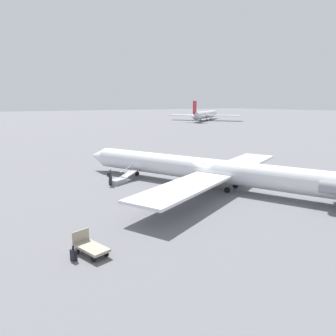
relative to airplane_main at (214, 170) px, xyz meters
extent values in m
plane|color=slate|center=(0.85, 0.36, -1.81)|extent=(600.00, 600.00, 0.00)
cylinder|color=silver|center=(0.85, 0.36, -0.01)|extent=(26.68, 13.10, 2.31)
cone|color=silver|center=(14.90, 6.34, -0.01)|extent=(3.23, 3.08, 2.27)
cube|color=silver|center=(-3.20, 6.29, -0.19)|extent=(8.01, 12.28, 0.23)
cube|color=silver|center=(2.31, -6.67, -0.19)|extent=(8.01, 12.28, 0.23)
cylinder|color=black|center=(9.22, 3.93, -1.52)|extent=(0.58, 0.36, 0.57)
cylinder|color=gray|center=(9.22, 3.93, -1.14)|extent=(0.10, 0.10, 0.18)
cylinder|color=black|center=(-2.14, 0.22, -1.52)|extent=(0.58, 0.36, 0.57)
cylinder|color=gray|center=(-2.14, 0.22, -1.14)|extent=(0.10, 0.10, 0.18)
cylinder|color=black|center=(-1.33, -1.69, -1.52)|extent=(0.58, 0.36, 0.57)
cylinder|color=gray|center=(-1.33, -1.69, -1.14)|extent=(0.10, 0.10, 0.18)
cylinder|color=silver|center=(96.21, -79.66, 0.84)|extent=(23.99, 30.85, 3.42)
cone|color=silver|center=(107.95, -95.59, 0.84)|extent=(4.92, 5.01, 3.35)
cone|color=silver|center=(84.28, -63.46, 0.84)|extent=(5.33, 5.56, 3.35)
cube|color=red|center=(84.80, -64.18, 4.43)|extent=(3.06, 4.01, 5.47)
cube|color=silver|center=(84.52, -63.79, 1.18)|extent=(8.92, 7.32, 0.17)
cube|color=silver|center=(102.58, -72.75, 0.58)|extent=(15.35, 13.32, 0.34)
cube|color=silver|center=(87.72, -83.69, 0.58)|extent=(15.35, 13.32, 0.34)
cylinder|color=black|center=(103.12, -89.03, -1.38)|extent=(0.67, 0.81, 0.85)
cylinder|color=#2D2D33|center=(103.12, -89.03, -0.83)|extent=(0.15, 0.15, 0.26)
cylinder|color=black|center=(95.33, -75.87, -1.38)|extent=(0.67, 0.81, 0.85)
cylinder|color=#2D2D33|center=(95.33, -75.87, -0.83)|extent=(0.15, 0.15, 0.26)
cylinder|color=black|center=(92.85, -77.69, -1.38)|extent=(0.67, 0.81, 0.85)
cylinder|color=#2D2D33|center=(92.85, -77.69, -0.83)|extent=(0.15, 0.15, 0.26)
cube|color=#99999E|center=(6.97, 7.43, -1.56)|extent=(1.72, 2.09, 0.50)
cube|color=#99999E|center=(7.75, 5.59, -1.04)|extent=(1.70, 2.40, 0.66)
cube|color=#99999E|center=(8.17, 5.77, -0.54)|extent=(0.92, 2.06, 0.60)
cube|color=#23232D|center=(6.77, 8.37, -1.38)|extent=(0.29, 0.34, 0.85)
cylinder|color=#33384C|center=(6.77, 8.37, -0.63)|extent=(0.36, 0.36, 0.65)
sphere|color=#936B4C|center=(6.77, 8.37, -0.19)|extent=(0.24, 0.24, 0.24)
cube|color=black|center=(6.67, 8.62, -0.60)|extent=(0.33, 0.28, 0.44)
cube|color=#9E937F|center=(-7.43, 15.83, -1.37)|extent=(2.40, 1.61, 0.16)
cube|color=#9E937F|center=(-6.41, 16.09, -0.94)|extent=(0.35, 1.09, 0.70)
cylinder|color=black|center=(-6.79, 16.45, -1.63)|extent=(0.38, 0.20, 0.36)
cylinder|color=black|center=(-6.57, 15.60, -1.63)|extent=(0.38, 0.20, 0.36)
cylinder|color=black|center=(-8.28, 16.07, -1.63)|extent=(0.38, 0.20, 0.36)
cylinder|color=black|center=(-8.06, 15.22, -1.63)|extent=(0.38, 0.20, 0.36)
cube|color=black|center=(-7.52, 16.91, -1.49)|extent=(0.41, 0.33, 0.64)
cube|color=black|center=(-7.52, 16.91, -1.05)|extent=(0.08, 0.13, 0.24)
camera|label=1|loc=(-24.33, 21.83, 6.81)|focal=35.00mm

